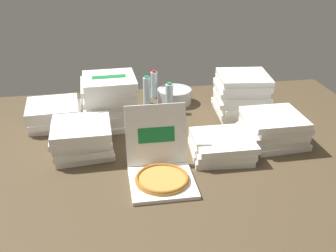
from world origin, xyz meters
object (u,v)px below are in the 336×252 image
at_px(pizza_stack_center_far, 81,138).
at_px(water_bottle_1, 169,98).
at_px(open_pizza_box, 160,167).
at_px(water_bottle_0, 154,85).
at_px(pizza_stack_left_far, 221,146).
at_px(water_bottle_2, 147,91).
at_px(ice_bucket, 174,96).
at_px(pizza_stack_left_mid, 242,95).
at_px(pizza_stack_center_near, 55,114).
at_px(pizza_stack_right_near, 274,129).
at_px(pizza_stack_right_mid, 109,101).

xyz_separation_m(pizza_stack_center_far, water_bottle_1, (0.68, 0.57, 0.01)).
relative_size(open_pizza_box, water_bottle_0, 1.96).
bearing_deg(pizza_stack_left_far, open_pizza_box, -153.77).
bearing_deg(water_bottle_2, ice_bucket, -2.33).
height_order(pizza_stack_left_mid, ice_bucket, pizza_stack_left_mid).
bearing_deg(pizza_stack_center_near, water_bottle_1, 6.51).
bearing_deg(pizza_stack_center_near, pizza_stack_left_far, -30.18).
bearing_deg(pizza_stack_right_near, ice_bucket, 124.02).
distance_m(pizza_stack_left_far, pizza_stack_left_mid, 0.69).
xyz_separation_m(pizza_stack_left_far, pizza_stack_left_mid, (0.33, 0.59, 0.10)).
distance_m(pizza_stack_right_mid, water_bottle_1, 0.51).
xyz_separation_m(open_pizza_box, pizza_stack_right_mid, (-0.27, 0.81, 0.11)).
height_order(pizza_stack_left_far, ice_bucket, pizza_stack_left_far).
xyz_separation_m(pizza_stack_center_far, pizza_stack_left_mid, (1.23, 0.41, 0.06)).
height_order(water_bottle_1, water_bottle_2, same).
bearing_deg(pizza_stack_center_near, pizza_stack_left_mid, -2.21).
height_order(pizza_stack_center_far, pizza_stack_left_far, pizza_stack_center_far).
bearing_deg(pizza_stack_center_near, water_bottle_2, 21.55).
bearing_deg(ice_bucket, water_bottle_2, 177.67).
height_order(pizza_stack_center_near, water_bottle_0, water_bottle_0).
relative_size(open_pizza_box, pizza_stack_center_near, 1.16).
xyz_separation_m(open_pizza_box, pizza_stack_left_mid, (0.76, 0.81, 0.09)).
distance_m(open_pizza_box, pizza_stack_right_mid, 0.86).
height_order(ice_bucket, water_bottle_0, water_bottle_0).
distance_m(water_bottle_0, water_bottle_2, 0.16).
bearing_deg(water_bottle_1, pizza_stack_right_mid, -162.02).
relative_size(open_pizza_box, pizza_stack_left_far, 1.19).
relative_size(pizza_stack_right_mid, pizza_stack_center_far, 1.03).
distance_m(pizza_stack_center_far, ice_bucket, 1.07).
distance_m(pizza_stack_center_far, water_bottle_0, 1.08).
distance_m(pizza_stack_left_mid, water_bottle_0, 0.79).
bearing_deg(pizza_stack_left_mid, pizza_stack_right_mid, 179.91).
distance_m(pizza_stack_right_near, ice_bucket, 0.99).
bearing_deg(pizza_stack_center_near, ice_bucket, 16.11).
bearing_deg(pizza_stack_right_mid, pizza_stack_right_near, -23.59).
bearing_deg(pizza_stack_left_far, pizza_stack_center_near, 149.82).
distance_m(pizza_stack_right_mid, pizza_stack_left_mid, 1.03).
relative_size(open_pizza_box, pizza_stack_left_mid, 1.11).
distance_m(water_bottle_1, water_bottle_2, 0.25).
bearing_deg(pizza_stack_center_near, pizza_stack_center_far, -65.74).
bearing_deg(pizza_stack_center_far, water_bottle_0, 56.03).
xyz_separation_m(water_bottle_0, water_bottle_2, (-0.08, -0.13, 0.00)).
bearing_deg(pizza_stack_left_mid, pizza_stack_left_far, -118.80).
relative_size(pizza_stack_right_mid, pizza_stack_left_mid, 0.99).
bearing_deg(pizza_stack_left_mid, pizza_stack_center_near, 177.79).
relative_size(pizza_stack_left_far, pizza_stack_left_mid, 0.93).
bearing_deg(open_pizza_box, water_bottle_1, 77.59).
distance_m(pizza_stack_right_mid, water_bottle_0, 0.63).
distance_m(pizza_stack_left_far, water_bottle_1, 0.79).
xyz_separation_m(pizza_stack_right_mid, pizza_stack_left_far, (0.71, -0.60, -0.13)).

